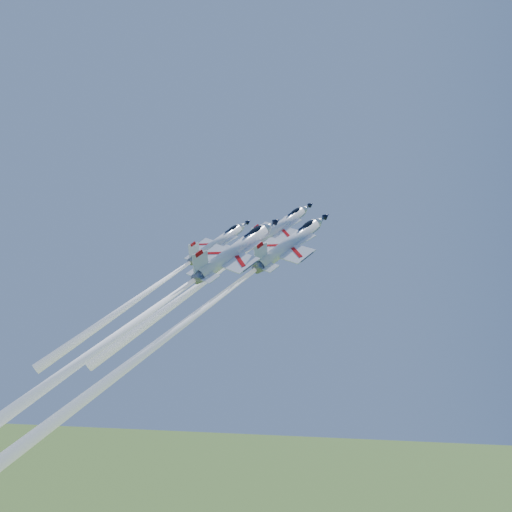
% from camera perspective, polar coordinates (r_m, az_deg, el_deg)
% --- Properties ---
extents(jet_lead, '(24.39, 29.00, 32.10)m').
position_cam_1_polar(jet_lead, '(93.40, -3.60, -1.43)').
color(jet_lead, white).
extents(jet_left, '(22.20, 26.27, 29.02)m').
position_cam_1_polar(jet_left, '(95.09, -9.52, -2.64)').
color(jet_left, white).
extents(jet_right, '(31.01, 37.67, 42.05)m').
position_cam_1_polar(jet_right, '(82.73, -6.28, -6.02)').
color(jet_right, white).
extents(jet_slot, '(30.62, 36.79, 40.89)m').
position_cam_1_polar(jet_slot, '(81.88, -11.95, -6.48)').
color(jet_slot, white).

